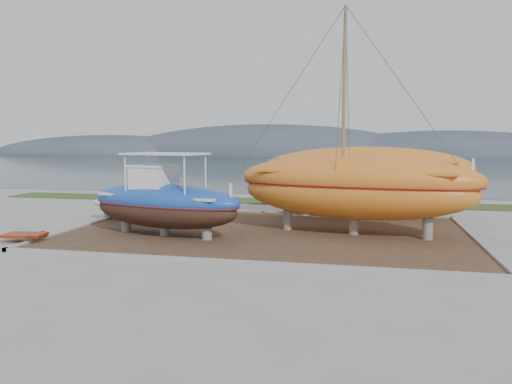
% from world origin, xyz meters
% --- Properties ---
extents(ground, '(140.00, 140.00, 0.00)m').
position_xyz_m(ground, '(0.00, 0.00, 0.00)').
color(ground, gray).
rests_on(ground, ground).
extents(dirt_patch, '(18.00, 12.00, 0.06)m').
position_xyz_m(dirt_patch, '(0.00, 4.00, 0.03)').
color(dirt_patch, '#422D1E').
rests_on(dirt_patch, ground).
extents(curb_frame, '(18.60, 12.60, 0.15)m').
position_xyz_m(curb_frame, '(0.00, 4.00, 0.07)').
color(curb_frame, gray).
rests_on(curb_frame, ground).
extents(grass_strip, '(44.00, 3.00, 0.08)m').
position_xyz_m(grass_strip, '(0.00, 15.50, 0.04)').
color(grass_strip, '#284219').
rests_on(grass_strip, ground).
extents(sea, '(260.00, 100.00, 0.04)m').
position_xyz_m(sea, '(0.00, 70.00, 0.00)').
color(sea, '#182930').
rests_on(sea, ground).
extents(mountain_ridge, '(200.00, 36.00, 20.00)m').
position_xyz_m(mountain_ridge, '(0.00, 125.00, 0.00)').
color(mountain_ridge, '#333D49').
rests_on(mountain_ridge, ground).
extents(blue_caique, '(7.96, 4.08, 3.67)m').
position_xyz_m(blue_caique, '(-4.28, 2.08, 1.90)').
color(blue_caique, '#1B47A9').
rests_on(blue_caique, dirt_patch).
extents(white_dinghy, '(4.29, 2.36, 1.22)m').
position_xyz_m(white_dinghy, '(-8.04, 5.63, 0.67)').
color(white_dinghy, silver).
rests_on(white_dinghy, dirt_patch).
extents(orange_sailboat, '(11.32, 5.04, 10.10)m').
position_xyz_m(orange_sailboat, '(3.96, 4.19, 5.11)').
color(orange_sailboat, '#C76A1E').
rests_on(orange_sailboat, dirt_patch).
extents(orange_bare_hull, '(11.74, 4.25, 3.78)m').
position_xyz_m(orange_bare_hull, '(4.46, 9.66, 1.95)').
color(orange_bare_hull, '#C76A1E').
rests_on(orange_bare_hull, dirt_patch).
extents(red_trailer, '(2.63, 1.58, 0.35)m').
position_xyz_m(red_trailer, '(-9.65, -0.29, 0.18)').
color(red_trailer, maroon).
rests_on(red_trailer, ground).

